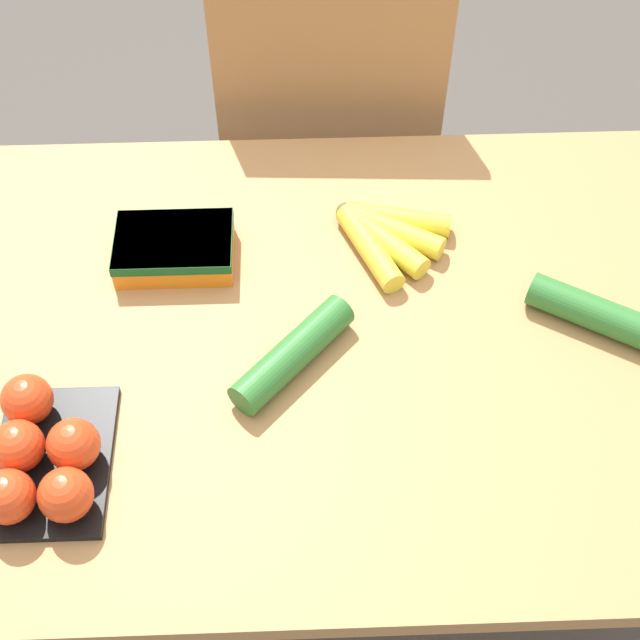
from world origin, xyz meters
TOP-DOWN VIEW (x-y plane):
  - ground_plane at (0.00, 0.00)m, footprint 12.00×12.00m
  - dining_table at (0.00, 0.00)m, footprint 1.28×0.81m
  - chair at (0.04, 0.60)m, footprint 0.44×0.42m
  - banana_bunch at (0.10, 0.17)m, footprint 0.17×0.17m
  - tomato_pack at (-0.34, -0.20)m, footprint 0.14×0.21m
  - carrot_bag at (-0.20, 0.14)m, footprint 0.17×0.12m
  - cucumber_near at (0.38, 0.00)m, footprint 0.19×0.14m
  - cucumber_far at (-0.04, -0.05)m, footprint 0.17×0.18m

SIDE VIEW (x-z plane):
  - ground_plane at x=0.00m, z-range 0.00..0.00m
  - chair at x=0.04m, z-range 0.01..0.99m
  - dining_table at x=0.00m, z-range 0.26..0.99m
  - banana_bunch at x=0.10m, z-range 0.73..0.76m
  - cucumber_near at x=0.38m, z-range 0.73..0.78m
  - cucumber_far at x=-0.04m, z-range 0.73..0.78m
  - carrot_bag at x=-0.20m, z-range 0.73..0.78m
  - tomato_pack at x=-0.34m, z-range 0.73..0.80m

